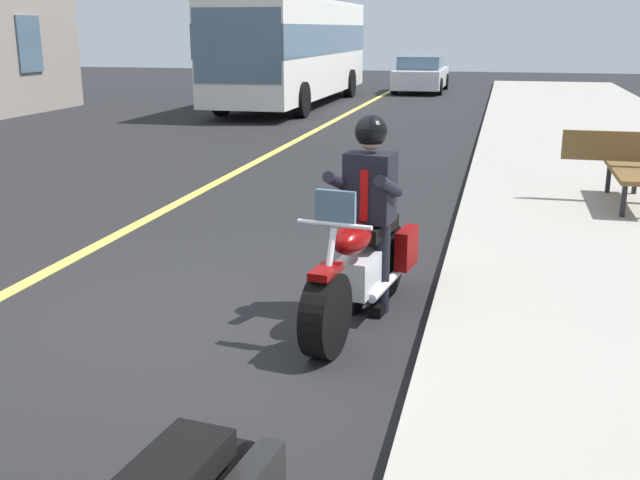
{
  "coord_description": "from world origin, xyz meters",
  "views": [
    {
      "loc": [
        5.67,
        2.49,
        2.43
      ],
      "look_at": [
        -0.14,
        1.08,
        0.75
      ],
      "focal_mm": 42.26,
      "sensor_mm": 36.0,
      "label": 1
    }
  ],
  "objects_px": {
    "motorcycle_main": "(362,268)",
    "rider_main": "(369,197)",
    "car_dark": "(421,74)",
    "bench_sidewalk": "(632,162)",
    "bus_near": "(294,46)"
  },
  "relations": [
    {
      "from": "motorcycle_main",
      "to": "rider_main",
      "type": "xyz_separation_m",
      "value": [
        -0.19,
        0.02,
        0.58
      ]
    },
    {
      "from": "car_dark",
      "to": "bench_sidewalk",
      "type": "relative_size",
      "value": 2.55
    },
    {
      "from": "motorcycle_main",
      "to": "car_dark",
      "type": "relative_size",
      "value": 0.48
    },
    {
      "from": "car_dark",
      "to": "bench_sidewalk",
      "type": "distance_m",
      "value": 20.42
    },
    {
      "from": "car_dark",
      "to": "rider_main",
      "type": "bearing_deg",
      "value": 5.19
    },
    {
      "from": "rider_main",
      "to": "bench_sidewalk",
      "type": "relative_size",
      "value": 0.97
    },
    {
      "from": "rider_main",
      "to": "bus_near",
      "type": "relative_size",
      "value": 0.16
    },
    {
      "from": "rider_main",
      "to": "motorcycle_main",
      "type": "bearing_deg",
      "value": -7.17
    },
    {
      "from": "motorcycle_main",
      "to": "car_dark",
      "type": "xyz_separation_m",
      "value": [
        -24.42,
        -2.18,
        0.24
      ]
    },
    {
      "from": "motorcycle_main",
      "to": "car_dark",
      "type": "height_order",
      "value": "car_dark"
    },
    {
      "from": "motorcycle_main",
      "to": "rider_main",
      "type": "height_order",
      "value": "rider_main"
    },
    {
      "from": "motorcycle_main",
      "to": "bus_near",
      "type": "height_order",
      "value": "bus_near"
    },
    {
      "from": "rider_main",
      "to": "bench_sidewalk",
      "type": "distance_m",
      "value": 5.24
    },
    {
      "from": "bus_near",
      "to": "bench_sidewalk",
      "type": "bearing_deg",
      "value": 31.87
    },
    {
      "from": "motorcycle_main",
      "to": "bench_sidewalk",
      "type": "height_order",
      "value": "motorcycle_main"
    }
  ]
}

